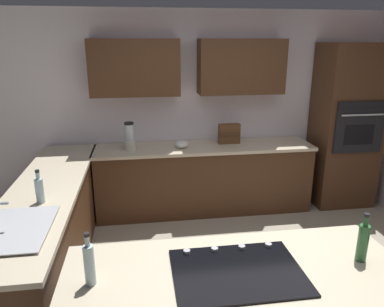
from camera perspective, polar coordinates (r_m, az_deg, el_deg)
ground_plane at (r=3.66m, az=8.48°, el=-20.07°), size 14.00×14.00×0.00m
wall_back at (r=4.95m, az=1.66°, el=8.33°), size 6.00×0.44×2.60m
lower_cabinets_back at (r=4.90m, az=1.85°, el=-4.09°), size 2.80×0.60×0.86m
countertop_back at (r=4.76m, az=1.90°, el=0.97°), size 2.84×0.64×0.04m
lower_cabinets_side at (r=3.87m, az=-21.20°, el=-11.36°), size 0.60×2.90×0.86m
countertop_side at (r=3.69m, az=-21.95°, el=-5.17°), size 0.64×2.94×0.04m
island_top at (r=2.28m, az=7.09°, el=-18.38°), size 2.06×0.88×0.04m
wall_oven at (r=5.39m, az=22.84°, el=3.93°), size 0.80×0.66×2.19m
sink_unit at (r=2.95m, az=-25.77°, el=-10.50°), size 0.46×0.70×0.23m
cooktop at (r=2.27m, az=7.08°, el=-17.73°), size 0.76×0.56×0.03m
blender at (r=4.60m, az=-9.71°, el=2.38°), size 0.15×0.15×0.35m
mixing_bowl at (r=4.65m, az=-1.63°, el=1.47°), size 0.18×0.18×0.10m
spice_rack at (r=4.87m, az=5.82°, el=3.10°), size 0.28×0.11×0.26m
dish_soap_bottle at (r=3.32m, az=-22.69°, el=-5.22°), size 0.07×0.07×0.29m
oil_bottle at (r=2.17m, az=-15.73°, el=-16.20°), size 0.06×0.06×0.32m
second_bottle at (r=2.52m, az=25.10°, el=-12.32°), size 0.07×0.07×0.32m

